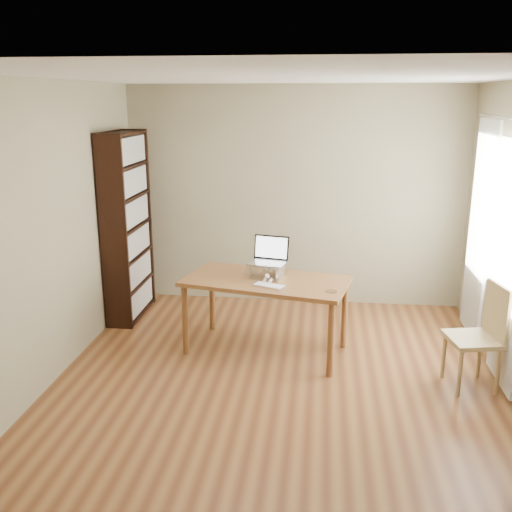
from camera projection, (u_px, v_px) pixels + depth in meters
The scene contains 10 objects.
room at pixel (284, 243), 4.65m from camera, with size 4.04×4.54×2.64m.
bookshelf at pixel (127, 226), 6.40m from camera, with size 0.30×0.90×2.10m.
curtains at pixel (495, 242), 5.22m from camera, with size 0.03×1.90×2.25m.
desk at pixel (266, 288), 5.53m from camera, with size 1.69×1.10×0.75m.
laptop_stand at pixel (267, 269), 5.57m from camera, with size 0.32×0.25×0.13m.
laptop at pixel (268, 256), 5.60m from camera, with size 0.40×0.36×0.25m.
keyboard at pixel (269, 286), 5.29m from camera, with size 0.32×0.22×0.02m.
coaster at pixel (331, 291), 5.16m from camera, with size 0.11×0.11×0.01m, color brown.
cat at pixel (270, 270), 5.60m from camera, with size 0.24×0.48×0.15m.
chair at pixel (482, 333), 4.87m from camera, with size 0.49×0.49×0.93m.
Camera 1 is at (0.33, -4.49, 2.45)m, focal length 40.00 mm.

